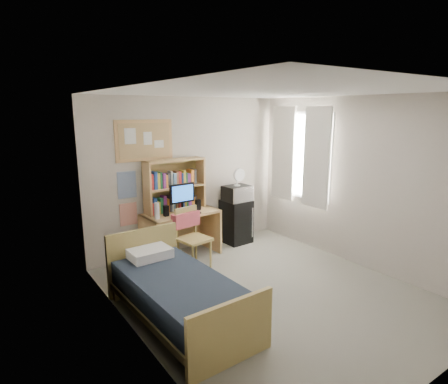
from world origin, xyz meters
TOP-DOWN VIEW (x-y plane):
  - floor at (0.00, 0.00)m, footprint 3.60×4.20m
  - ceiling at (0.00, 0.00)m, footprint 3.60×4.20m
  - wall_back at (0.00, 2.10)m, footprint 3.60×0.04m
  - wall_front at (0.00, -2.10)m, footprint 3.60×0.04m
  - wall_left at (-1.80, 0.00)m, footprint 0.04×4.20m
  - wall_right at (1.80, 0.00)m, footprint 0.04×4.20m
  - window_unit at (1.75, 1.20)m, footprint 0.10×1.40m
  - curtain_left at (1.72, 0.80)m, footprint 0.04×0.55m
  - curtain_right at (1.72, 1.60)m, footprint 0.04×0.55m
  - bulletin_board at (-0.78, 2.08)m, footprint 0.94×0.03m
  - poster_wave at (-1.10, 2.09)m, footprint 0.30×0.01m
  - poster_japan at (-1.10, 2.09)m, footprint 0.28×0.01m
  - desk at (-0.34, 1.77)m, footprint 1.26×0.69m
  - desk_chair at (-0.39, 1.27)m, footprint 0.54×0.54m
  - mini_fridge at (0.83, 1.84)m, footprint 0.48×0.48m
  - bed at (-1.28, 0.08)m, footprint 1.01×1.92m
  - hutch at (-0.35, 1.92)m, footprint 1.05×0.33m
  - monitor at (-0.34, 1.71)m, footprint 0.44×0.06m
  - keyboard at (-0.33, 1.57)m, footprint 0.44×0.17m
  - speaker_left at (-0.64, 1.69)m, footprint 0.07×0.07m
  - speaker_right at (-0.04, 1.73)m, footprint 0.08×0.08m
  - water_bottle at (-0.82, 1.64)m, footprint 0.08×0.08m
  - hoodie at (-0.42, 1.46)m, footprint 0.48×0.22m
  - microwave at (0.83, 1.82)m, footprint 0.49×0.38m
  - desk_fan at (0.83, 1.82)m, footprint 0.24×0.24m
  - pillow at (-1.30, 0.83)m, footprint 0.52×0.37m

SIDE VIEW (x-z plane):
  - floor at x=0.00m, z-range -0.02..0.00m
  - bed at x=-1.28m, z-range 0.00..0.52m
  - desk at x=-0.34m, z-range 0.00..0.77m
  - mini_fridge at x=0.83m, z-range 0.00..0.79m
  - desk_chair at x=-0.39m, z-range 0.00..0.94m
  - pillow at x=-1.30m, z-range 0.52..0.64m
  - hoodie at x=-0.42m, z-range 0.62..0.84m
  - keyboard at x=-0.33m, z-range 0.77..0.79m
  - poster_japan at x=-1.10m, z-range 0.60..0.96m
  - speaker_left at x=-0.64m, z-range 0.77..0.94m
  - speaker_right at x=-0.04m, z-range 0.77..0.94m
  - water_bottle at x=-0.82m, z-range 0.77..1.01m
  - microwave at x=0.83m, z-range 0.79..1.06m
  - monitor at x=-0.34m, z-range 0.77..1.23m
  - hutch at x=-0.35m, z-range 0.77..1.61m
  - desk_fan at x=0.83m, z-range 1.06..1.34m
  - poster_wave at x=-1.10m, z-range 1.04..1.46m
  - wall_back at x=0.00m, z-range 0.00..2.60m
  - wall_front at x=0.00m, z-range 0.00..2.60m
  - wall_left at x=-1.80m, z-range 0.00..2.60m
  - wall_right at x=1.80m, z-range 0.00..2.60m
  - window_unit at x=1.75m, z-range 0.75..2.45m
  - curtain_left at x=1.72m, z-range 0.75..2.45m
  - curtain_right at x=1.72m, z-range 0.75..2.45m
  - bulletin_board at x=-0.78m, z-range 1.60..2.24m
  - ceiling at x=0.00m, z-range 2.59..2.61m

